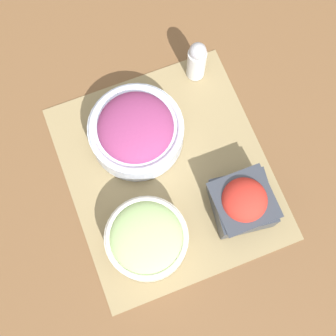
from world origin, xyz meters
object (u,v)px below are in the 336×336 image
tomato_bowl (243,202)px  cucumber_bowl (147,239)px  onion_bowl (136,130)px  pepper_shaker (197,60)px

tomato_bowl → cucumber_bowl: bearing=89.5°
tomato_bowl → onion_bowl: size_ratio=0.64×
tomato_bowl → pepper_shaker: pepper_shaker is taller
cucumber_bowl → onion_bowl: bearing=-14.9°
onion_bowl → pepper_shaker: pepper_shaker is taller
onion_bowl → pepper_shaker: bearing=-60.9°
tomato_bowl → onion_bowl: bearing=33.2°
onion_bowl → cucumber_bowl: bearing=165.1°
pepper_shaker → cucumber_bowl: bearing=143.6°
tomato_bowl → pepper_shaker: (0.31, -0.03, 0.01)m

